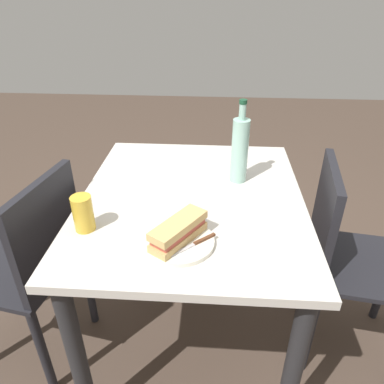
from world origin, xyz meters
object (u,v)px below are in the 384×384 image
Objects in this scene: dining_table at (192,225)px; plate_near at (179,242)px; water_bottle at (240,149)px; beer_glass at (83,213)px; chair_far at (343,254)px; baguette_sandwich_near at (178,231)px; knife_near at (194,244)px; chair_near at (34,263)px.

dining_table is 4.43× the size of plate_near.
beer_glass is (0.37, -0.51, -0.07)m from water_bottle.
beer_glass is at bearing -54.22° from water_bottle.
baguette_sandwich_near is (0.29, -0.63, 0.30)m from chair_far.
baguette_sandwich_near is (0.28, -0.02, 0.18)m from dining_table.
water_bottle reaches higher than dining_table.
baguette_sandwich_near is at bearing -111.93° from knife_near.
beer_glass reaches higher than plate_near.
knife_near is at bearing 68.07° from baguette_sandwich_near.
plate_near is 1.54× the size of knife_near.
beer_glass is at bearing -56.00° from dining_table.
plate_near is at bearing -24.97° from water_bottle.
water_bottle reaches higher than baguette_sandwich_near.
water_bottle reaches higher than chair_near.
dining_table is 0.62m from chair_far.
chair_near is 0.92m from water_bottle.
knife_near is (0.30, 0.03, 0.15)m from dining_table.
chair_near is 2.66× the size of water_bottle.
water_bottle is (-0.13, -0.44, 0.39)m from chair_far.
water_bottle reaches higher than plate_near.
knife_near is at bearing 5.29° from dining_table.
plate_near is 0.32m from beer_glass.
chair_near is at bearing -109.58° from beer_glass.
dining_table is 1.12× the size of chair_near.
beer_glass reaches higher than baguette_sandwich_near.
chair_near is at bearing -104.91° from plate_near.
water_bottle reaches higher than beer_glass.
chair_near is (0.13, -0.61, -0.12)m from dining_table.
plate_near is at bearing 79.45° from beer_glass.
water_bottle is (-0.27, 0.79, 0.39)m from chair_near.
chair_far is at bearing 91.14° from dining_table.
plate_near is (0.28, -0.02, 0.14)m from dining_table.
chair_far is 2.66× the size of water_bottle.
baguette_sandwich_near is at bearing 79.45° from beer_glass.
chair_near reaches higher than baguette_sandwich_near.
knife_near is (0.02, 0.05, -0.03)m from baguette_sandwich_near.
knife_near is at bearing -61.65° from chair_far.
baguette_sandwich_near reaches higher than knife_near.
beer_glass is (-0.06, -0.31, 0.01)m from baguette_sandwich_near.
baguette_sandwich_near is (0.00, 0.00, 0.04)m from plate_near.
water_bottle is at bearing -106.59° from chair_far.
chair_near is 7.25× the size of beer_glass.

